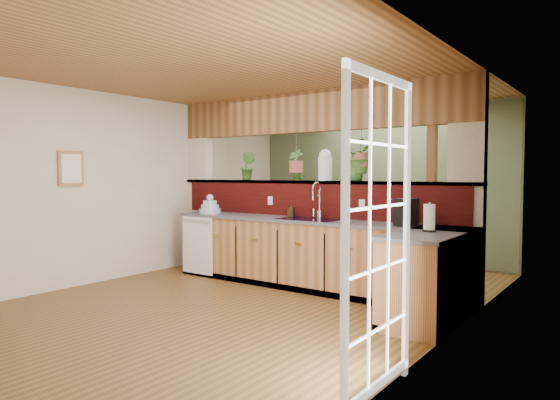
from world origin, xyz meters
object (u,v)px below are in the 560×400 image
Objects in this scene: soap_dispenser at (291,210)px; glass_jar at (325,165)px; faucet at (317,199)px; dish_stack at (210,208)px; coffee_maker at (406,213)px; shelving_console at (324,229)px; paper_towel at (429,218)px.

soap_dispenser is 0.76m from glass_jar.
glass_jar is (-0.02, 0.22, 0.44)m from faucet.
faucet is at bearing -85.75° from glass_jar.
soap_dispenser is (1.26, 0.27, 0.01)m from dish_stack.
glass_jar is at bearing 15.62° from dish_stack.
faucet is at bearing -2.82° from soap_dispenser.
shelving_console is at bearing 149.00° from coffee_maker.
paper_towel is 3.99m from shelving_console.
dish_stack reaches higher than soap_dispenser.
faucet is 1.31m from coffee_maker.
soap_dispenser reaches higher than shelving_console.
faucet reaches higher than coffee_maker.
coffee_maker is (2.99, 0.05, 0.05)m from dish_stack.
shelving_console is at bearing 118.81° from faucet.
paper_towel is at bearing -25.67° from glass_jar.
shelving_console is (-1.15, 1.90, -1.10)m from glass_jar.
coffee_maker is (1.29, -0.20, -0.12)m from faucet.
coffee_maker is at bearing 0.87° from dish_stack.
dish_stack is 2.48m from shelving_console.
soap_dispenser is at bearing -175.06° from coffee_maker.
shelving_console is (-1.17, 2.12, -0.66)m from faucet.
paper_towel is at bearing -5.99° from dish_stack.
dish_stack is 3.42m from paper_towel.
faucet is 1.81m from paper_towel.
paper_towel is 0.18× the size of shelving_console.
soap_dispenser is at bearing 163.63° from paper_towel.
coffee_maker is 0.57m from paper_towel.
dish_stack is 1.72× the size of soap_dispenser.
paper_towel reaches higher than shelving_console.
shelving_console is at bearing 77.38° from dish_stack.
faucet is 0.46m from soap_dispenser.
glass_jar is (-1.31, 0.42, 0.56)m from coffee_maker.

